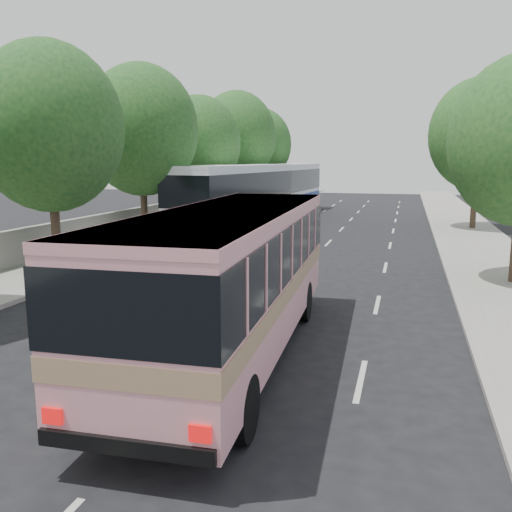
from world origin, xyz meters
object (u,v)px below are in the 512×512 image
(pink_taxi, at_px, (241,270))
(white_pickup, at_px, (216,235))
(pink_bus, at_px, (232,266))
(tour_coach_front, at_px, (236,191))
(tour_coach_rear, at_px, (284,184))

(pink_taxi, xyz_separation_m, white_pickup, (-3.40, 6.96, 0.15))
(pink_bus, bearing_deg, tour_coach_front, 105.06)
(tour_coach_rear, bearing_deg, pink_bus, -75.90)
(pink_bus, distance_m, tour_coach_rear, 32.44)
(pink_bus, xyz_separation_m, white_pickup, (-5.09, 13.12, -1.25))
(white_pickup, height_order, tour_coach_front, tour_coach_front)
(pink_taxi, relative_size, tour_coach_front, 0.29)
(white_pickup, height_order, tour_coach_rear, tour_coach_rear)
(white_pickup, relative_size, tour_coach_front, 0.41)
(tour_coach_rear, bearing_deg, white_pickup, -83.80)
(pink_taxi, height_order, white_pickup, white_pickup)
(pink_taxi, bearing_deg, white_pickup, 114.81)
(white_pickup, xyz_separation_m, tour_coach_front, (-1.46, 7.78, 1.61))
(pink_taxi, height_order, tour_coach_front, tour_coach_front)
(tour_coach_front, bearing_deg, tour_coach_rear, 92.48)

